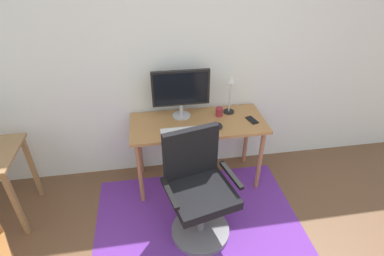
% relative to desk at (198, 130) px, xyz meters
% --- Properties ---
extents(wall_back, '(6.00, 0.10, 2.60)m').
position_rel_desk_xyz_m(wall_back, '(0.09, 0.35, 0.65)').
color(wall_back, white).
rests_on(wall_back, ground).
extents(area_rug, '(1.89, 1.40, 0.01)m').
position_rel_desk_xyz_m(area_rug, '(-0.10, -0.60, -0.65)').
color(area_rug, '#642D92').
rests_on(area_rug, ground).
extents(desk, '(1.32, 0.56, 0.74)m').
position_rel_desk_xyz_m(desk, '(0.00, 0.00, 0.00)').
color(desk, '#A87440').
rests_on(desk, ground).
extents(monitor, '(0.56, 0.18, 0.49)m').
position_rel_desk_xyz_m(monitor, '(-0.15, 0.14, 0.38)').
color(monitor, '#B2B2B7').
rests_on(monitor, desk).
extents(keyboard, '(0.43, 0.13, 0.02)m').
position_rel_desk_xyz_m(keyboard, '(-0.16, -0.16, 0.10)').
color(keyboard, white).
rests_on(keyboard, desk).
extents(computer_mouse, '(0.06, 0.10, 0.03)m').
position_rel_desk_xyz_m(computer_mouse, '(0.18, -0.12, 0.11)').
color(computer_mouse, black).
rests_on(computer_mouse, desk).
extents(coffee_cup, '(0.07, 0.07, 0.09)m').
position_rel_desk_xyz_m(coffee_cup, '(0.23, 0.09, 0.13)').
color(coffee_cup, maroon).
rests_on(coffee_cup, desk).
extents(cell_phone, '(0.10, 0.15, 0.01)m').
position_rel_desk_xyz_m(cell_phone, '(0.53, -0.06, 0.09)').
color(cell_phone, black).
rests_on(cell_phone, desk).
extents(desk_lamp, '(0.11, 0.11, 0.39)m').
position_rel_desk_xyz_m(desk_lamp, '(0.34, 0.14, 0.35)').
color(desk_lamp, black).
rests_on(desk_lamp, desk).
extents(office_chair, '(0.65, 0.61, 0.98)m').
position_rel_desk_xyz_m(office_chair, '(-0.11, -0.65, -0.22)').
color(office_chair, slate).
rests_on(office_chair, ground).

